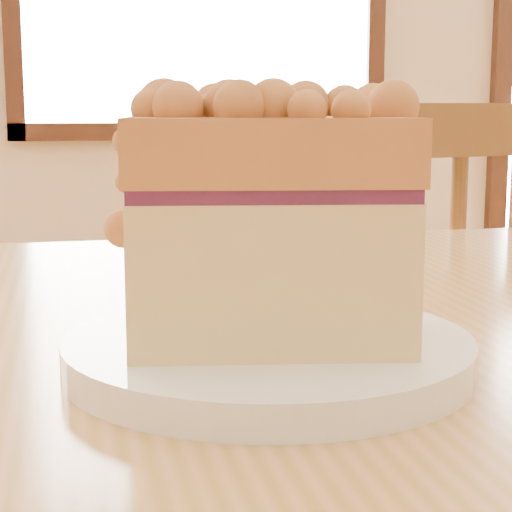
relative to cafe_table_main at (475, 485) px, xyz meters
The scene contains 4 objects.
cafe_table_main is the anchor object (origin of this frame).
cafe_chair_main 0.61m from the cafe_table_main, 75.94° to the left, with size 0.49×0.49×0.89m.
plate 0.20m from the cafe_table_main, 154.06° to the right, with size 0.20×0.20×0.02m.
cake_slice 0.25m from the cafe_table_main, 154.58° to the right, with size 0.15×0.12×0.13m.
Camera 1 is at (-0.30, -0.16, 0.88)m, focal length 62.00 mm.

